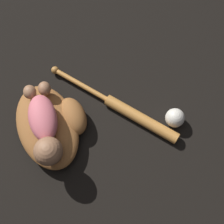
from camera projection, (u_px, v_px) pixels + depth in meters
name	position (u px, v px, depth m)	size (l,w,h in m)	color
ground_plane	(45.00, 122.00, 1.24)	(6.00, 6.00, 0.00)	black
baseball_glove	(51.00, 124.00, 1.19)	(0.39, 0.31, 0.09)	#935B2D
baby_figure	(44.00, 127.00, 1.09)	(0.33, 0.18, 0.10)	#D16670
baseball_bat	(129.00, 112.00, 1.23)	(0.54, 0.29, 0.04)	#C6843D
baseball	(175.00, 118.00, 1.21)	(0.08, 0.08, 0.08)	silver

